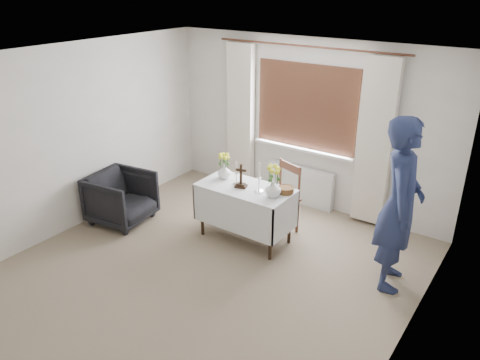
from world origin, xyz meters
name	(u,v)px	position (x,y,z in m)	size (l,w,h in m)	color
ground	(201,277)	(0.00, 0.00, 0.00)	(5.00, 5.00, 0.00)	gray
altar_table	(245,213)	(-0.07, 1.04, 0.38)	(1.24, 0.64, 0.76)	white
wooden_chair	(278,199)	(0.17, 1.47, 0.49)	(0.45, 0.45, 0.97)	#522E1C
armchair	(121,198)	(-1.80, 0.44, 0.36)	(0.78, 0.80, 0.73)	black
person	(400,205)	(1.84, 1.19, 0.99)	(0.72, 0.48, 1.98)	navy
radiator	(300,185)	(0.00, 2.42, 0.30)	(1.10, 0.10, 0.60)	silver
wooden_cross	(241,176)	(-0.12, 1.00, 0.92)	(0.15, 0.11, 0.32)	black
candlestick_left	(236,173)	(-0.22, 1.04, 0.92)	(0.09, 0.09, 0.33)	silver
candlestick_right	(259,177)	(0.14, 1.03, 0.96)	(0.11, 0.11, 0.39)	silver
flower_vase_left	(224,171)	(-0.47, 1.12, 0.86)	(0.18, 0.18, 0.19)	white
flower_vase_right	(273,189)	(0.36, 1.00, 0.87)	(0.20, 0.20, 0.21)	white
wicker_basket	(286,190)	(0.43, 1.19, 0.80)	(0.20, 0.20, 0.08)	brown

